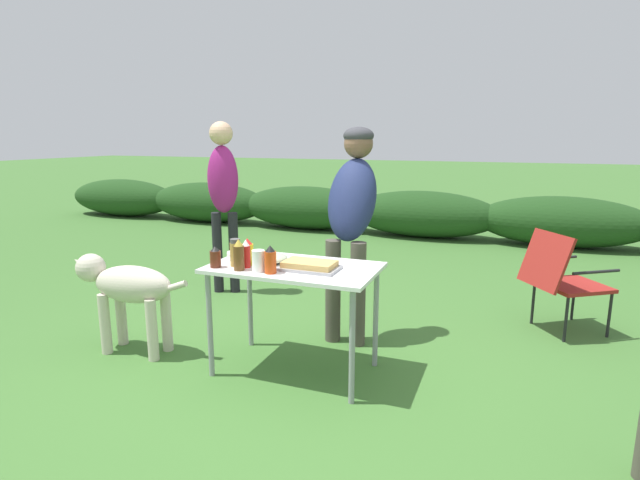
{
  "coord_description": "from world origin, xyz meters",
  "views": [
    {
      "loc": [
        1.3,
        -2.89,
        1.58
      ],
      "look_at": [
        0.12,
        0.17,
        0.89
      ],
      "focal_mm": 28.0,
      "sensor_mm": 36.0,
      "label": 1
    }
  ],
  "objects_px": {
    "food_tray": "(310,266)",
    "plate_stack": "(242,255)",
    "hot_sauce_bottle": "(270,260)",
    "mustard_bottle": "(248,252)",
    "standing_person_in_olive_jacket": "(352,209)",
    "paper_cup_stack": "(258,261)",
    "mixing_bowl": "(270,258)",
    "spice_jar": "(235,253)",
    "folding_table": "(294,277)",
    "ketchup_bottle": "(246,254)",
    "bbq_sauce_bottle": "(215,257)",
    "camp_chair_green_behind_table": "(562,276)",
    "dog": "(127,287)",
    "standing_person_in_dark_puffer": "(223,188)",
    "beer_bottle": "(239,255)"
  },
  "relations": [
    {
      "from": "plate_stack",
      "to": "mixing_bowl",
      "type": "distance_m",
      "value": 0.23
    },
    {
      "from": "ketchup_bottle",
      "to": "standing_person_in_dark_puffer",
      "type": "xyz_separation_m",
      "value": [
        -1.1,
        1.52,
        0.24
      ]
    },
    {
      "from": "paper_cup_stack",
      "to": "mustard_bottle",
      "type": "bearing_deg",
      "value": 139.47
    },
    {
      "from": "mixing_bowl",
      "to": "standing_person_in_olive_jacket",
      "type": "relative_size",
      "value": 0.14
    },
    {
      "from": "mixing_bowl",
      "to": "dog",
      "type": "height_order",
      "value": "mixing_bowl"
    },
    {
      "from": "spice_jar",
      "to": "hot_sauce_bottle",
      "type": "bearing_deg",
      "value": -14.65
    },
    {
      "from": "standing_person_in_dark_puffer",
      "to": "bbq_sauce_bottle",
      "type": "bearing_deg",
      "value": -78.39
    },
    {
      "from": "dog",
      "to": "paper_cup_stack",
      "type": "bearing_deg",
      "value": -96.98
    },
    {
      "from": "mixing_bowl",
      "to": "ketchup_bottle",
      "type": "relative_size",
      "value": 1.26
    },
    {
      "from": "bbq_sauce_bottle",
      "to": "camp_chair_green_behind_table",
      "type": "xyz_separation_m",
      "value": [
        2.19,
        1.63,
        -0.34
      ]
    },
    {
      "from": "standing_person_in_dark_puffer",
      "to": "plate_stack",
      "type": "bearing_deg",
      "value": -72.32
    },
    {
      "from": "camp_chair_green_behind_table",
      "to": "ketchup_bottle",
      "type": "bearing_deg",
      "value": -86.49
    },
    {
      "from": "plate_stack",
      "to": "spice_jar",
      "type": "xyz_separation_m",
      "value": [
        0.06,
        -0.19,
        0.06
      ]
    },
    {
      "from": "folding_table",
      "to": "camp_chair_green_behind_table",
      "type": "relative_size",
      "value": 1.32
    },
    {
      "from": "paper_cup_stack",
      "to": "beer_bottle",
      "type": "height_order",
      "value": "beer_bottle"
    },
    {
      "from": "plate_stack",
      "to": "ketchup_bottle",
      "type": "height_order",
      "value": "ketchup_bottle"
    },
    {
      "from": "hot_sauce_bottle",
      "to": "paper_cup_stack",
      "type": "bearing_deg",
      "value": 176.18
    },
    {
      "from": "folding_table",
      "to": "bbq_sauce_bottle",
      "type": "xyz_separation_m",
      "value": [
        -0.46,
        -0.21,
        0.14
      ]
    },
    {
      "from": "plate_stack",
      "to": "bbq_sauce_bottle",
      "type": "bearing_deg",
      "value": -99.2
    },
    {
      "from": "camp_chair_green_behind_table",
      "to": "standing_person_in_dark_puffer",
      "type": "bearing_deg",
      "value": -123.66
    },
    {
      "from": "camp_chair_green_behind_table",
      "to": "plate_stack",
      "type": "bearing_deg",
      "value": -92.09
    },
    {
      "from": "mixing_bowl",
      "to": "mustard_bottle",
      "type": "xyz_separation_m",
      "value": [
        -0.11,
        -0.11,
        0.05
      ]
    },
    {
      "from": "food_tray",
      "to": "camp_chair_green_behind_table",
      "type": "height_order",
      "value": "camp_chair_green_behind_table"
    },
    {
      "from": "food_tray",
      "to": "plate_stack",
      "type": "bearing_deg",
      "value": 169.15
    },
    {
      "from": "bbq_sauce_bottle",
      "to": "standing_person_in_olive_jacket",
      "type": "height_order",
      "value": "standing_person_in_olive_jacket"
    },
    {
      "from": "beer_bottle",
      "to": "standing_person_in_dark_puffer",
      "type": "xyz_separation_m",
      "value": [
        -1.1,
        1.59,
        0.23
      ]
    },
    {
      "from": "ketchup_bottle",
      "to": "spice_jar",
      "type": "xyz_separation_m",
      "value": [
        -0.08,
        0.01,
        0.0
      ]
    },
    {
      "from": "mixing_bowl",
      "to": "ketchup_bottle",
      "type": "distance_m",
      "value": 0.2
    },
    {
      "from": "ketchup_bottle",
      "to": "dog",
      "type": "bearing_deg",
      "value": -179.87
    },
    {
      "from": "folding_table",
      "to": "bbq_sauce_bottle",
      "type": "relative_size",
      "value": 7.88
    },
    {
      "from": "mustard_bottle",
      "to": "camp_chair_green_behind_table",
      "type": "bearing_deg",
      "value": 36.59
    },
    {
      "from": "food_tray",
      "to": "paper_cup_stack",
      "type": "distance_m",
      "value": 0.33
    },
    {
      "from": "ketchup_bottle",
      "to": "hot_sauce_bottle",
      "type": "height_order",
      "value": "ketchup_bottle"
    },
    {
      "from": "food_tray",
      "to": "plate_stack",
      "type": "distance_m",
      "value": 0.56
    },
    {
      "from": "beer_bottle",
      "to": "dog",
      "type": "height_order",
      "value": "beer_bottle"
    },
    {
      "from": "mustard_bottle",
      "to": "plate_stack",
      "type": "bearing_deg",
      "value": 131.38
    },
    {
      "from": "folding_table",
      "to": "ketchup_bottle",
      "type": "bearing_deg",
      "value": -151.75
    },
    {
      "from": "plate_stack",
      "to": "camp_chair_green_behind_table",
      "type": "relative_size",
      "value": 0.25
    },
    {
      "from": "hot_sauce_bottle",
      "to": "food_tray",
      "type": "bearing_deg",
      "value": 39.71
    },
    {
      "from": "dog",
      "to": "plate_stack",
      "type": "bearing_deg",
      "value": -80.64
    },
    {
      "from": "spice_jar",
      "to": "standing_person_in_olive_jacket",
      "type": "bearing_deg",
      "value": 57.45
    },
    {
      "from": "hot_sauce_bottle",
      "to": "standing_person_in_olive_jacket",
      "type": "bearing_deg",
      "value": 75.36
    },
    {
      "from": "bbq_sauce_bottle",
      "to": "hot_sauce_bottle",
      "type": "xyz_separation_m",
      "value": [
        0.4,
        0.0,
        0.02
      ]
    },
    {
      "from": "bbq_sauce_bottle",
      "to": "mustard_bottle",
      "type": "relative_size",
      "value": 0.78
    },
    {
      "from": "bbq_sauce_bottle",
      "to": "dog",
      "type": "distance_m",
      "value": 0.88
    },
    {
      "from": "hot_sauce_bottle",
      "to": "spice_jar",
      "type": "bearing_deg",
      "value": 165.35
    },
    {
      "from": "camp_chair_green_behind_table",
      "to": "beer_bottle",
      "type": "bearing_deg",
      "value": -85.3
    },
    {
      "from": "mixing_bowl",
      "to": "spice_jar",
      "type": "xyz_separation_m",
      "value": [
        -0.17,
        -0.16,
        0.06
      ]
    },
    {
      "from": "mustard_bottle",
      "to": "standing_person_in_olive_jacket",
      "type": "height_order",
      "value": "standing_person_in_olive_jacket"
    },
    {
      "from": "standing_person_in_olive_jacket",
      "to": "standing_person_in_dark_puffer",
      "type": "relative_size",
      "value": 0.96
    }
  ]
}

